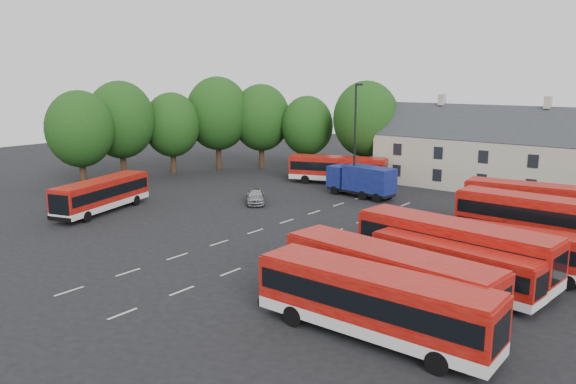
# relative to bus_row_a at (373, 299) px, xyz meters

# --- Properties ---
(ground) EXTENTS (140.00, 140.00, 0.00)m
(ground) POSITION_rel_bus_row_a_xyz_m (-16.50, 8.52, -1.97)
(ground) COLOR black
(ground) RESTS_ON ground
(lane_markings) EXTENTS (5.15, 33.80, 0.01)m
(lane_markings) POSITION_rel_bus_row_a_xyz_m (-14.00, 10.52, -1.96)
(lane_markings) COLOR beige
(lane_markings) RESTS_ON ground
(treeline) EXTENTS (29.92, 32.59, 12.01)m
(treeline) POSITION_rel_bus_row_a_xyz_m (-37.24, 27.88, 4.71)
(treeline) COLOR black
(treeline) RESTS_ON ground
(terrace_houses) EXTENTS (35.70, 7.13, 10.06)m
(terrace_houses) POSITION_rel_bus_row_a_xyz_m (-2.50, 38.52, 1.89)
(terrace_houses) COLOR beige
(terrace_houses) RESTS_ON ground
(bus_row_a) EXTENTS (11.59, 2.71, 3.28)m
(bus_row_a) POSITION_rel_bus_row_a_xyz_m (0.00, 0.00, 0.00)
(bus_row_a) COLOR silver
(bus_row_a) RESTS_ON ground
(bus_row_b) EXTENTS (12.09, 3.99, 3.36)m
(bus_row_b) POSITION_rel_bus_row_a_xyz_m (-0.94, 3.14, 0.05)
(bus_row_b) COLOR silver
(bus_row_b) RESTS_ON ground
(bus_row_c) EXTENTS (10.00, 3.43, 2.77)m
(bus_row_c) POSITION_rel_bus_row_a_xyz_m (0.63, 7.98, -0.30)
(bus_row_c) COLOR silver
(bus_row_c) RESTS_ON ground
(bus_row_d) EXTENTS (12.41, 4.06, 3.45)m
(bus_row_d) POSITION_rel_bus_row_a_xyz_m (-0.26, 10.11, 0.10)
(bus_row_d) COLOR silver
(bus_row_d) RESTS_ON ground
(bus_row_e) EXTENTS (10.34, 3.10, 2.88)m
(bus_row_e) POSITION_rel_bus_row_a_xyz_m (2.39, 12.95, -0.24)
(bus_row_e) COLOR silver
(bus_row_e) RESTS_ON ground
(bus_dd_south) EXTENTS (10.28, 2.62, 4.19)m
(bus_dd_south) POSITION_rel_bus_row_a_xyz_m (2.47, 17.19, 0.42)
(bus_dd_south) COLOR silver
(bus_dd_south) RESTS_ON ground
(bus_dd_north) EXTENTS (10.25, 3.33, 4.13)m
(bus_dd_north) POSITION_rel_bus_row_a_xyz_m (1.21, 22.11, 0.38)
(bus_dd_north) COLOR silver
(bus_dd_north) RESTS_ON ground
(bus_west) EXTENTS (5.36, 10.79, 2.98)m
(bus_west) POSITION_rel_bus_row_a_xyz_m (-31.49, 6.86, -0.18)
(bus_west) COLOR silver
(bus_west) RESTS_ON ground
(bus_north) EXTENTS (11.12, 6.02, 3.09)m
(bus_north) POSITION_rel_bus_row_a_xyz_m (-22.39, 31.36, -0.11)
(bus_north) COLOR silver
(bus_north) RESTS_ON ground
(box_truck) EXTENTS (7.47, 3.07, 3.18)m
(box_truck) POSITION_rel_bus_row_a_xyz_m (-16.57, 26.80, -0.18)
(box_truck) COLOR black
(box_truck) RESTS_ON ground
(silver_car) EXTENTS (4.12, 4.28, 1.44)m
(silver_car) POSITION_rel_bus_row_a_xyz_m (-23.09, 18.02, -1.25)
(silver_car) COLOR #9FA1A6
(silver_car) RESTS_ON ground
(lamppost) EXTENTS (0.78, 0.34, 11.30)m
(lamppost) POSITION_rel_bus_row_a_xyz_m (-17.33, 26.61, 4.06)
(lamppost) COLOR black
(lamppost) RESTS_ON ground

